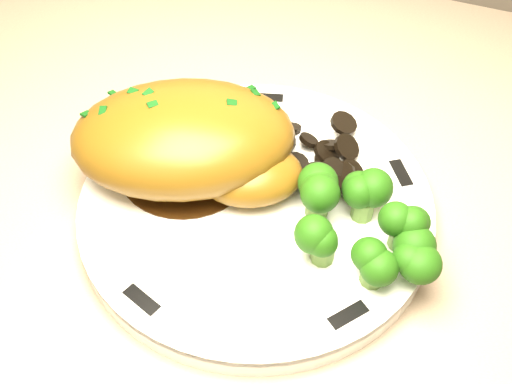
% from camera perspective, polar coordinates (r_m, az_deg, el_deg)
% --- Properties ---
extents(plate, '(0.38, 0.38, 0.02)m').
position_cam_1_polar(plate, '(0.56, 0.00, -1.35)').
color(plate, white).
rests_on(plate, counter).
extents(rim_accent_0, '(0.03, 0.03, 0.00)m').
position_cam_1_polar(rim_accent_0, '(0.59, 12.75, 1.65)').
color(rim_accent_0, black).
rests_on(rim_accent_0, plate).
extents(rim_accent_1, '(0.03, 0.02, 0.00)m').
position_cam_1_polar(rim_accent_1, '(0.64, 1.00, 8.37)').
color(rim_accent_1, black).
rests_on(rim_accent_1, plate).
extents(rim_accent_2, '(0.01, 0.03, 0.00)m').
position_cam_1_polar(rim_accent_2, '(0.60, -11.81, 3.15)').
color(rim_accent_2, black).
rests_on(rim_accent_2, plate).
extents(rim_accent_3, '(0.03, 0.02, 0.00)m').
position_cam_1_polar(rim_accent_3, '(0.50, -10.13, -9.43)').
color(rim_accent_3, black).
rests_on(rim_accent_3, plate).
extents(rim_accent_4, '(0.03, 0.03, 0.00)m').
position_cam_1_polar(rim_accent_4, '(0.49, 8.20, -10.78)').
color(rim_accent_4, black).
rests_on(rim_accent_4, plate).
extents(gravy_pool, '(0.12, 0.12, 0.00)m').
position_cam_1_polar(gravy_pool, '(0.58, -6.17, 2.20)').
color(gravy_pool, '#321A09').
rests_on(gravy_pool, plate).
extents(chicken_breast, '(0.23, 0.20, 0.07)m').
position_cam_1_polar(chicken_breast, '(0.55, -5.80, 4.46)').
color(chicken_breast, brown).
rests_on(chicken_breast, plate).
extents(mushroom_pile, '(0.11, 0.08, 0.03)m').
position_cam_1_polar(mushroom_pile, '(0.58, 3.52, 3.62)').
color(mushroom_pile, black).
rests_on(mushroom_pile, plate).
extents(broccoli_florets, '(0.12, 0.09, 0.04)m').
position_cam_1_polar(broccoli_florets, '(0.51, 9.86, -3.23)').
color(broccoli_florets, '#5A7F35').
rests_on(broccoli_florets, plate).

